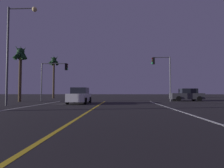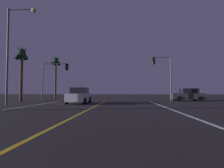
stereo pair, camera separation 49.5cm
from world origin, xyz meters
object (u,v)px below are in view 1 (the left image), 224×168
palm_tree_left_mid (20,57)px  car_oncoming (80,96)px  car_crossing_side (187,95)px  street_lamp_left_mid (14,43)px  traffic_light_near_left (55,73)px  traffic_light_near_right (162,69)px  palm_tree_left_far (54,64)px

palm_tree_left_mid → car_oncoming: bearing=-21.2°
car_oncoming → car_crossing_side: same height
street_lamp_left_mid → car_oncoming: bearing=34.5°
traffic_light_near_left → car_oncoming: bearing=-47.1°
traffic_light_near_left → palm_tree_left_mid: palm_tree_left_mid is taller
traffic_light_near_right → car_crossing_side: bearing=-158.5°
traffic_light_near_right → traffic_light_near_left: (-14.24, 0.00, -0.43)m
street_lamp_left_mid → palm_tree_left_far: 19.09m
car_oncoming → street_lamp_left_mid: (-5.16, -3.55, 4.79)m
traffic_light_near_right → palm_tree_left_far: (-18.19, 10.41, 2.37)m
car_oncoming → car_crossing_side: 14.85m
street_lamp_left_mid → car_crossing_side: bearing=27.8°
traffic_light_near_left → street_lamp_left_mid: (-0.69, -8.37, 1.77)m
palm_tree_left_mid → traffic_light_near_right: bearing=5.0°
street_lamp_left_mid → palm_tree_left_mid: (-3.19, 6.79, 0.09)m
car_oncoming → palm_tree_left_mid: (-8.35, 3.24, 4.88)m
palm_tree_left_far → palm_tree_left_mid: bearing=-89.7°
traffic_light_near_left → traffic_light_near_right: bearing=-0.0°
street_lamp_left_mid → palm_tree_left_far: bearing=99.8°
car_oncoming → palm_tree_left_far: (-8.42, 15.23, 5.81)m
car_oncoming → traffic_light_near_left: size_ratio=0.84×
car_oncoming → car_crossing_side: size_ratio=1.00×
traffic_light_near_right → palm_tree_left_mid: 18.25m
traffic_light_near_right → traffic_light_near_left: 14.25m
car_oncoming → palm_tree_left_mid: bearing=-111.2°
traffic_light_near_right → palm_tree_left_mid: bearing=5.0°
car_crossing_side → traffic_light_near_right: size_ratio=0.74×
street_lamp_left_mid → palm_tree_left_far: (-3.25, 18.78, 1.03)m
car_oncoming → car_crossing_side: (13.46, 6.27, 0.00)m
car_oncoming → palm_tree_left_far: bearing=-151.1°
street_lamp_left_mid → palm_tree_left_mid: 7.50m
car_oncoming → traffic_light_near_right: (9.77, 4.82, 3.44)m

